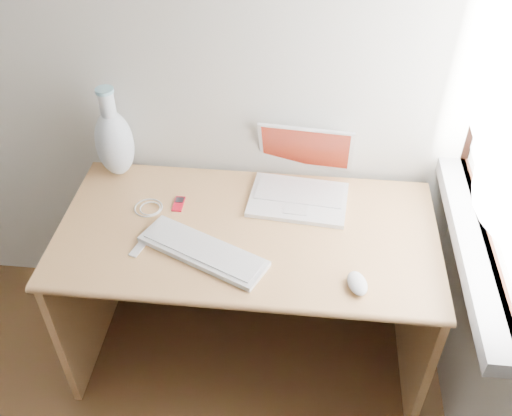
# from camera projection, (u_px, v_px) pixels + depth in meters

# --- Properties ---
(desk) EXTENTS (1.35, 0.68, 0.72)m
(desk) POSITION_uv_depth(u_px,v_px,m) (250.00, 254.00, 2.23)
(desk) COLOR tan
(desk) RESTS_ON floor
(laptop) EXTENTS (0.38, 0.33, 0.25)m
(laptop) POSITION_uv_depth(u_px,v_px,m) (299.00, 182.00, 2.15)
(laptop) COLOR white
(laptop) RESTS_ON desk
(external_keyboard) EXTENTS (0.47, 0.32, 0.02)m
(external_keyboard) POSITION_uv_depth(u_px,v_px,m) (203.00, 251.00, 1.94)
(external_keyboard) COLOR white
(external_keyboard) RESTS_ON desk
(mouse) EXTENTS (0.09, 0.11, 0.04)m
(mouse) POSITION_uv_depth(u_px,v_px,m) (357.00, 283.00, 1.82)
(mouse) COLOR white
(mouse) RESTS_ON desk
(ipod) EXTENTS (0.04, 0.08, 0.01)m
(ipod) POSITION_uv_depth(u_px,v_px,m) (179.00, 204.00, 2.13)
(ipod) COLOR #AB0B1F
(ipod) RESTS_ON desk
(cable_coil) EXTENTS (0.14, 0.14, 0.01)m
(cable_coil) POSITION_uv_depth(u_px,v_px,m) (149.00, 208.00, 2.12)
(cable_coil) COLOR white
(cable_coil) RESTS_ON desk
(remote) EXTENTS (0.05, 0.08, 0.01)m
(remote) POSITION_uv_depth(u_px,v_px,m) (138.00, 249.00, 1.96)
(remote) COLOR white
(remote) RESTS_ON desk
(vase) EXTENTS (0.15, 0.15, 0.38)m
(vase) POSITION_uv_depth(u_px,v_px,m) (114.00, 141.00, 2.19)
(vase) COLOR silver
(vase) RESTS_ON desk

